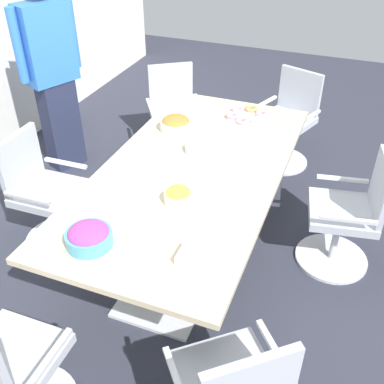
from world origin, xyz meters
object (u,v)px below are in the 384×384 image
(snack_bowl_candy_mix, at_px, (89,236))
(plate_stack, at_px, (201,148))
(conference_table, at_px, (192,183))
(office_chair_4, at_px, (46,197))
(office_chair_5, at_px, (6,375))
(snack_bowl_pretzels, at_px, (176,124))
(snack_bowl_chips_yellow, at_px, (178,196))
(office_chair_3, at_px, (174,118))
(office_chair_1, at_px, (348,219))
(office_chair_2, at_px, (288,124))
(person_standing_1, at_px, (52,72))
(napkin_pile, at_px, (192,257))
(donut_platter, at_px, (247,116))

(snack_bowl_candy_mix, distance_m, plate_stack, 1.20)
(conference_table, bearing_deg, plate_stack, 5.28)
(office_chair_4, height_order, office_chair_5, same)
(conference_table, xyz_separation_m, snack_bowl_pretzels, (0.49, 0.33, 0.18))
(snack_bowl_chips_yellow, xyz_separation_m, plate_stack, (0.64, 0.09, -0.03))
(office_chair_3, xyz_separation_m, snack_bowl_chips_yellow, (-1.71, -0.77, 0.40))
(office_chair_1, height_order, office_chair_4, same)
(office_chair_2, bearing_deg, office_chair_1, 138.69)
(office_chair_1, xyz_separation_m, snack_bowl_candy_mix, (-1.22, 1.33, 0.40))
(office_chair_2, xyz_separation_m, snack_bowl_candy_mix, (-2.53, 0.63, 0.40))
(office_chair_2, relative_size, snack_bowl_candy_mix, 3.52)
(person_standing_1, relative_size, plate_stack, 7.64)
(plate_stack, bearing_deg, office_chair_4, 116.23)
(snack_bowl_chips_yellow, xyz_separation_m, napkin_pile, (-0.45, -0.27, -0.02))
(office_chair_2, distance_m, napkin_pile, 2.48)
(conference_table, relative_size, plate_stack, 10.04)
(office_chair_3, bearing_deg, office_chair_1, 116.00)
(office_chair_5, height_order, plate_stack, office_chair_5)
(person_standing_1, bearing_deg, napkin_pile, 73.81)
(snack_bowl_candy_mix, bearing_deg, plate_stack, -10.56)
(office_chair_3, relative_size, napkin_pile, 6.49)
(office_chair_2, relative_size, snack_bowl_chips_yellow, 5.16)
(person_standing_1, bearing_deg, office_chair_3, 144.02)
(office_chair_2, height_order, person_standing_1, person_standing_1)
(office_chair_4, relative_size, napkin_pile, 6.49)
(conference_table, bearing_deg, office_chair_5, 167.22)
(snack_bowl_candy_mix, bearing_deg, office_chair_2, -13.87)
(office_chair_5, distance_m, snack_bowl_chips_yellow, 1.34)
(conference_table, height_order, snack_bowl_pretzels, snack_bowl_pretzels)
(plate_stack, bearing_deg, napkin_pile, -162.13)
(office_chair_1, bearing_deg, napkin_pile, 135.88)
(office_chair_3, distance_m, napkin_pile, 2.43)
(conference_table, height_order, office_chair_2, office_chair_2)
(snack_bowl_pretzels, xyz_separation_m, napkin_pile, (-1.33, -0.66, -0.03))
(snack_bowl_pretzels, bearing_deg, office_chair_1, -97.92)
(snack_bowl_candy_mix, bearing_deg, office_chair_3, 11.54)
(conference_table, bearing_deg, person_standing_1, 65.58)
(snack_bowl_chips_yellow, xyz_separation_m, donut_platter, (1.30, -0.08, -0.03))
(person_standing_1, height_order, plate_stack, person_standing_1)
(office_chair_2, xyz_separation_m, person_standing_1, (-0.85, 2.02, 0.55))
(office_chair_4, bearing_deg, snack_bowl_chips_yellow, 82.48)
(office_chair_5, height_order, snack_bowl_chips_yellow, office_chair_5)
(snack_bowl_pretzels, xyz_separation_m, snack_bowl_candy_mix, (-1.42, -0.08, 0.00))
(office_chair_2, distance_m, donut_platter, 0.82)
(snack_bowl_chips_yellow, height_order, plate_stack, snack_bowl_chips_yellow)
(conference_table, distance_m, office_chair_5, 1.66)
(office_chair_2, height_order, office_chair_3, same)
(office_chair_3, xyz_separation_m, plate_stack, (-1.07, -0.68, 0.37))
(office_chair_1, distance_m, office_chair_2, 1.49)
(office_chair_5, bearing_deg, office_chair_4, 118.07)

